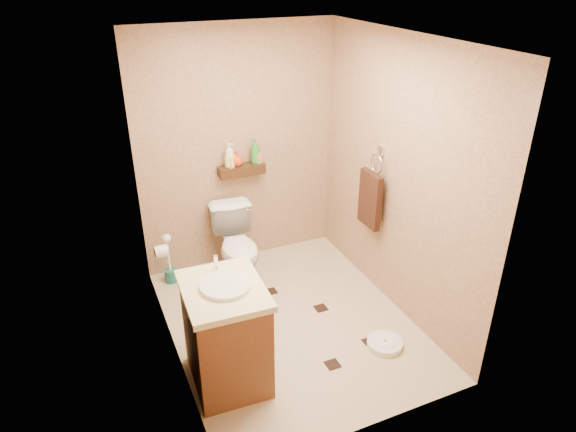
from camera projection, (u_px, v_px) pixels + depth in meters
name	position (u px, v px, depth m)	size (l,w,h in m)	color
ground	(290.00, 322.00, 4.55)	(2.50, 2.50, 0.00)	#BAAD88
wall_back	(238.00, 150.00, 5.02)	(2.00, 0.04, 2.40)	tan
wall_front	(377.00, 282.00, 2.98)	(2.00, 0.04, 2.40)	tan
wall_left	(162.00, 223.00, 3.64)	(0.04, 2.50, 2.40)	tan
wall_right	(397.00, 179.00, 4.36)	(0.04, 2.50, 2.40)	tan
ceiling	(290.00, 38.00, 3.46)	(2.00, 2.50, 0.02)	white
wall_shelf	(242.00, 170.00, 5.04)	(0.46, 0.14, 0.10)	#3D2310
floor_accents	(293.00, 325.00, 4.51)	(1.21, 1.23, 0.01)	black
toilet	(238.00, 247.00, 4.99)	(0.41, 0.72, 0.73)	white
vanity	(226.00, 333.00, 3.75)	(0.60, 0.71, 0.97)	brown
bathroom_scale	(385.00, 344.00, 4.25)	(0.31, 0.31, 0.06)	white
toilet_brush	(170.00, 265.00, 5.03)	(0.12, 0.12, 0.53)	#18625A
towel_ring	(371.00, 197.00, 4.65)	(0.12, 0.30, 0.76)	silver
toilet_paper	(161.00, 251.00, 4.47)	(0.12, 0.11, 0.12)	white
bottle_a	(229.00, 155.00, 4.92)	(0.09, 0.09, 0.24)	white
bottle_b	(230.00, 158.00, 4.94)	(0.08, 0.08, 0.18)	yellow
bottle_c	(237.00, 159.00, 4.97)	(0.12, 0.12, 0.15)	red
bottle_d	(255.00, 151.00, 5.01)	(0.10, 0.10, 0.25)	#2C862D
bottle_e	(258.00, 155.00, 5.04)	(0.07, 0.07, 0.16)	#D37A46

